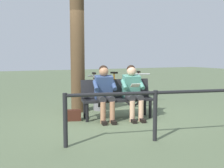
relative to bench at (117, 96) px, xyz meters
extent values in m
plane|color=#566647|center=(0.08, -0.06, -0.51)|extent=(40.00, 40.00, 0.00)
cube|color=black|center=(0.02, 0.08, -0.08)|extent=(1.65, 0.73, 0.05)
cube|color=black|center=(-0.02, -0.11, 0.15)|extent=(1.60, 0.44, 0.42)
cube|color=black|center=(-0.73, 0.22, 0.05)|extent=(0.13, 0.40, 0.05)
cube|color=black|center=(0.76, -0.06, 0.05)|extent=(0.13, 0.40, 0.05)
cylinder|color=black|center=(-0.66, 0.38, -0.31)|extent=(0.07, 0.07, 0.40)
cylinder|color=black|center=(0.75, 0.11, -0.31)|extent=(0.07, 0.07, 0.40)
cylinder|color=black|center=(-0.72, 0.05, -0.31)|extent=(0.07, 0.07, 0.40)
cylinder|color=black|center=(0.69, -0.22, -0.31)|extent=(0.07, 0.07, 0.40)
cube|color=#4C8C7A|center=(-0.31, 0.12, 0.20)|extent=(0.43, 0.37, 0.55)
sphere|color=#D8A884|center=(-0.30, 0.14, 0.56)|extent=(0.21, 0.21, 0.21)
sphere|color=black|center=(-0.31, 0.11, 0.59)|extent=(0.20, 0.20, 0.20)
cylinder|color=#262628|center=(-0.37, 0.34, -0.02)|extent=(0.22, 0.42, 0.15)
cylinder|color=#D8A884|center=(-0.33, 0.53, -0.28)|extent=(0.11, 0.11, 0.45)
cube|color=black|center=(-0.31, 0.63, -0.47)|extent=(0.13, 0.23, 0.07)
cylinder|color=#4C8C7A|center=(-0.48, 0.28, 0.27)|extent=(0.15, 0.32, 0.23)
cylinder|color=#262628|center=(-0.17, 0.30, -0.02)|extent=(0.22, 0.42, 0.15)
cylinder|color=#D8A884|center=(-0.13, 0.49, -0.28)|extent=(0.11, 0.11, 0.45)
cube|color=black|center=(-0.11, 0.59, -0.47)|extent=(0.13, 0.23, 0.07)
cylinder|color=#4C8C7A|center=(-0.09, 0.20, 0.27)|extent=(0.15, 0.32, 0.23)
cube|color=silver|center=(-0.25, 0.42, 0.26)|extent=(0.22, 0.16, 0.09)
cube|color=#334772|center=(0.32, 0.00, 0.20)|extent=(0.43, 0.37, 0.55)
sphere|color=#A87554|center=(0.33, 0.02, 0.56)|extent=(0.21, 0.21, 0.21)
sphere|color=black|center=(0.32, -0.01, 0.59)|extent=(0.20, 0.20, 0.20)
cylinder|color=#262628|center=(0.26, 0.21, -0.02)|extent=(0.22, 0.42, 0.15)
cylinder|color=#A87554|center=(0.30, 0.41, -0.28)|extent=(0.11, 0.11, 0.45)
cube|color=black|center=(0.32, 0.51, -0.47)|extent=(0.13, 0.23, 0.07)
cylinder|color=#334772|center=(0.15, 0.16, 0.27)|extent=(0.15, 0.32, 0.23)
cylinder|color=#262628|center=(0.46, 0.18, -0.02)|extent=(0.22, 0.42, 0.15)
cylinder|color=#A87554|center=(0.50, 0.37, -0.28)|extent=(0.11, 0.11, 0.45)
cube|color=black|center=(0.51, 0.47, -0.47)|extent=(0.13, 0.23, 0.07)
cylinder|color=#334772|center=(0.54, 0.08, 0.27)|extent=(0.15, 0.32, 0.23)
cube|color=#3F1E14|center=(0.98, -0.11, -0.39)|extent=(0.33, 0.22, 0.24)
cylinder|color=#4C3823|center=(0.61, -0.99, 1.52)|extent=(0.35, 0.35, 4.06)
cylinder|color=slate|center=(0.04, -0.93, -0.09)|extent=(0.33, 0.33, 0.82)
cylinder|color=black|center=(0.04, -0.93, 0.33)|extent=(0.35, 0.35, 0.03)
torus|color=black|center=(-1.34, -1.10, -0.18)|extent=(0.30, 0.64, 0.66)
cylinder|color=silver|center=(-1.34, -1.10, -0.18)|extent=(0.07, 0.07, 0.06)
torus|color=black|center=(-1.71, -2.05, -0.18)|extent=(0.30, 0.64, 0.66)
cylinder|color=silver|center=(-1.71, -2.05, -0.18)|extent=(0.07, 0.07, 0.06)
cylinder|color=#B71414|center=(-1.52, -1.58, 0.20)|extent=(0.27, 0.60, 0.04)
cylinder|color=#B71414|center=(-1.49, -1.50, 0.00)|extent=(0.26, 0.57, 0.43)
cylinder|color=#B71414|center=(-1.59, -1.75, 0.12)|extent=(0.04, 0.04, 0.55)
cube|color=black|center=(-1.59, -1.75, 0.40)|extent=(0.16, 0.24, 0.05)
cylinder|color=#B2B2B7|center=(-1.37, -1.20, 0.37)|extent=(0.46, 0.21, 0.03)
torus|color=black|center=(-0.98, -1.03, -0.18)|extent=(0.30, 0.63, 0.66)
cylinder|color=silver|center=(-0.98, -1.03, -0.18)|extent=(0.07, 0.07, 0.06)
torus|color=black|center=(-0.60, -1.97, -0.18)|extent=(0.30, 0.63, 0.66)
cylinder|color=silver|center=(-0.60, -1.97, -0.18)|extent=(0.07, 0.07, 0.06)
cylinder|color=orange|center=(-0.79, -1.50, 0.20)|extent=(0.27, 0.60, 0.04)
cylinder|color=orange|center=(-0.82, -1.43, 0.00)|extent=(0.26, 0.57, 0.43)
cylinder|color=orange|center=(-0.72, -1.67, 0.12)|extent=(0.04, 0.04, 0.55)
cube|color=black|center=(-0.72, -1.67, 0.40)|extent=(0.17, 0.24, 0.05)
cylinder|color=#B2B2B7|center=(-0.94, -1.12, 0.37)|extent=(0.46, 0.21, 0.03)
torus|color=black|center=(0.06, -1.02, -0.18)|extent=(0.21, 0.66, 0.66)
cylinder|color=silver|center=(0.06, -1.02, -0.18)|extent=(0.06, 0.07, 0.06)
torus|color=black|center=(-0.17, -2.01, -0.18)|extent=(0.21, 0.66, 0.66)
cylinder|color=silver|center=(-0.17, -2.01, -0.18)|extent=(0.06, 0.07, 0.06)
cylinder|color=silver|center=(-0.05, -1.51, 0.20)|extent=(0.18, 0.62, 0.04)
cylinder|color=silver|center=(-0.03, -1.43, 0.00)|extent=(0.17, 0.59, 0.43)
cylinder|color=silver|center=(-0.09, -1.69, 0.12)|extent=(0.04, 0.04, 0.55)
cube|color=black|center=(-0.09, -1.69, 0.40)|extent=(0.14, 0.23, 0.05)
cylinder|color=#B2B2B7|center=(0.04, -1.11, 0.37)|extent=(0.47, 0.14, 0.03)
cylinder|color=black|center=(0.15, 1.79, -0.08)|extent=(0.07, 0.07, 0.85)
cylinder|color=black|center=(1.59, 1.48, -0.08)|extent=(0.07, 0.07, 0.85)
cylinder|color=black|center=(0.15, 1.79, 0.30)|extent=(2.89, 0.67, 0.06)
camera|label=1|loc=(2.62, 5.44, 0.92)|focal=42.95mm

